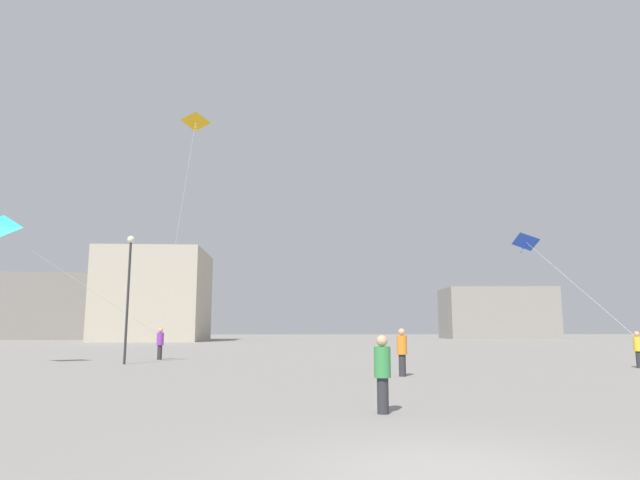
# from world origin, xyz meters

# --- Properties ---
(ground_plane) EXTENTS (300.00, 300.00, 0.00)m
(ground_plane) POSITION_xyz_m (0.00, 0.00, 0.00)
(ground_plane) COLOR gray
(person_in_yellow) EXTENTS (0.35, 0.35, 1.60)m
(person_in_yellow) POSITION_xyz_m (13.75, 16.80, 0.87)
(person_in_yellow) COLOR #2D2D33
(person_in_yellow) RESTS_ON ground_plane
(person_in_green) EXTENTS (0.35, 0.35, 1.59)m
(person_in_green) POSITION_xyz_m (0.06, 4.68, 0.87)
(person_in_green) COLOR #2D2D33
(person_in_green) RESTS_ON ground_plane
(person_in_orange) EXTENTS (0.37, 0.37, 1.72)m
(person_in_orange) POSITION_xyz_m (2.42, 13.38, 0.94)
(person_in_orange) COLOR #2D2D33
(person_in_orange) RESTS_ON ground_plane
(person_in_purple) EXTENTS (0.38, 0.38, 1.74)m
(person_in_purple) POSITION_xyz_m (-8.66, 25.02, 0.96)
(person_in_purple) COLOR #2D2D33
(person_in_purple) RESTS_ON ground_plane
(kite_cobalt_delta) EXTENTS (1.39, 12.64, 6.60)m
(kite_cobalt_delta) POSITION_xyz_m (14.39, 28.35, 7.35)
(kite_cobalt_delta) COLOR blue
(kite_amber_delta) EXTENTS (2.51, 2.81, 12.07)m
(kite_amber_delta) POSITION_xyz_m (-6.84, 22.74, 12.71)
(kite_amber_delta) COLOR yellow
(building_left_hall) EXTENTS (19.03, 18.58, 10.12)m
(building_left_hall) POSITION_xyz_m (-37.00, 87.61, 5.06)
(building_left_hall) COLOR gray
(building_left_hall) RESTS_ON ground_plane
(building_centre_hall) EXTENTS (13.72, 14.55, 12.23)m
(building_centre_hall) POSITION_xyz_m (-19.00, 70.73, 6.12)
(building_centre_hall) COLOR #B2A893
(building_centre_hall) RESTS_ON ground_plane
(building_right_hall) EXTENTS (18.51, 12.23, 8.44)m
(building_right_hall) POSITION_xyz_m (35.00, 85.39, 4.22)
(building_right_hall) COLOR gray
(building_right_hall) RESTS_ON ground_plane
(lamppost_east) EXTENTS (0.36, 0.36, 6.31)m
(lamppost_east) POSITION_xyz_m (-9.52, 21.10, 4.09)
(lamppost_east) COLOR #2D2D30
(lamppost_east) RESTS_ON ground_plane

